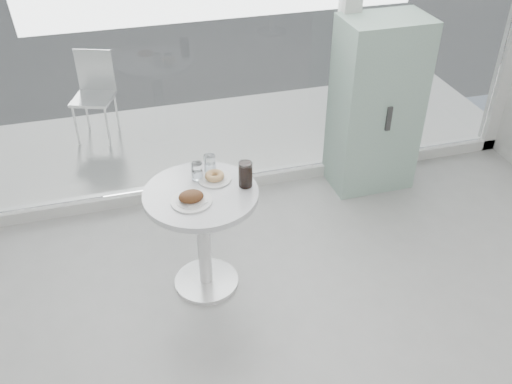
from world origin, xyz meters
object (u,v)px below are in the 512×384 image
object	(u,v)px
mint_cabinet	(376,106)
water_tumbler_b	(210,165)
cola_glass	(245,175)
patio_chair	(94,90)
water_tumbler_a	(197,172)
plate_fritter	(192,198)
plate_donut	(215,177)
main_table	(202,220)

from	to	relation	value
mint_cabinet	water_tumbler_b	distance (m)	1.65
cola_glass	patio_chair	bearing A→B (deg)	110.93
patio_chair	water_tumbler_b	world-z (taller)	water_tumbler_b
patio_chair	water_tumbler_b	bearing A→B (deg)	-51.14
water_tumbler_a	water_tumbler_b	distance (m)	0.11
plate_fritter	plate_donut	distance (m)	0.27
main_table	mint_cabinet	size ratio (longest dim) A/B	0.54
mint_cabinet	water_tumbler_a	bearing A→B (deg)	-156.17
main_table	plate_fritter	size ratio (longest dim) A/B	3.06
water_tumbler_a	cola_glass	xyz separation A→B (m)	(0.28, -0.16, 0.03)
water_tumbler_b	cola_glass	distance (m)	0.28
main_table	cola_glass	world-z (taller)	cola_glass
mint_cabinet	water_tumbler_b	world-z (taller)	mint_cabinet
mint_cabinet	cola_glass	xyz separation A→B (m)	(-1.32, -0.89, 0.13)
mint_cabinet	plate_fritter	size ratio (longest dim) A/B	5.71
water_tumbler_a	plate_fritter	bearing A→B (deg)	-108.59
patio_chair	plate_donut	xyz separation A→B (m)	(0.69, -2.15, 0.27)
plate_fritter	water_tumbler_b	xyz separation A→B (m)	(0.17, 0.29, 0.03)
main_table	water_tumbler_b	bearing A→B (deg)	63.03
cola_glass	water_tumbler_a	bearing A→B (deg)	150.54
plate_donut	patio_chair	bearing A→B (deg)	107.88
patio_chair	water_tumbler_a	bearing A→B (deg)	-53.92
water_tumbler_b	water_tumbler_a	bearing A→B (deg)	-149.63
patio_chair	water_tumbler_b	size ratio (longest dim) A/B	6.58
water_tumbler_b	main_table	bearing A→B (deg)	-116.97
plate_fritter	cola_glass	distance (m)	0.37
plate_fritter	plate_donut	world-z (taller)	plate_fritter
main_table	plate_donut	distance (m)	0.29
plate_donut	cola_glass	world-z (taller)	cola_glass
mint_cabinet	main_table	bearing A→B (deg)	-152.03
patio_chair	cola_glass	distance (m)	2.45
mint_cabinet	water_tumbler_a	distance (m)	1.76
mint_cabinet	patio_chair	xyz separation A→B (m)	(-2.19, 1.38, -0.20)
patio_chair	plate_donut	distance (m)	2.28
main_table	mint_cabinet	world-z (taller)	mint_cabinet
main_table	mint_cabinet	bearing A→B (deg)	28.71
main_table	plate_donut	world-z (taller)	plate_donut
plate_donut	mint_cabinet	bearing A→B (deg)	27.30
plate_donut	cola_glass	bearing A→B (deg)	-33.73
water_tumbler_b	plate_donut	bearing A→B (deg)	-84.33
mint_cabinet	plate_fritter	bearing A→B (deg)	-150.83
plate_fritter	main_table	bearing A→B (deg)	50.83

